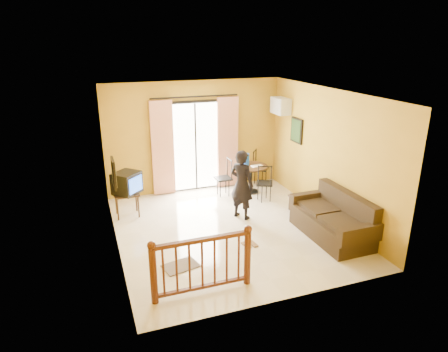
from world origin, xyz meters
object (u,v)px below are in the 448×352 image
object	(u,v)px
television	(127,183)
standing_person	(242,185)
coffee_table	(305,205)
sofa	(334,221)
dining_table	(251,171)

from	to	relation	value
television	standing_person	bearing A→B (deg)	-65.96
standing_person	coffee_table	bearing A→B (deg)	-139.90
sofa	standing_person	world-z (taller)	standing_person
television	dining_table	world-z (taller)	television
coffee_table	dining_table	bearing A→B (deg)	109.26
coffee_table	sofa	bearing A→B (deg)	-89.52
sofa	coffee_table	bearing A→B (deg)	89.79
dining_table	standing_person	xyz separation A→B (m)	(-0.79, -1.34, 0.21)
sofa	dining_table	bearing A→B (deg)	101.65
dining_table	sofa	distance (m)	2.85
dining_table	sofa	xyz separation A→B (m)	(0.61, -2.78, -0.22)
sofa	standing_person	xyz separation A→B (m)	(-1.40, 1.44, 0.43)
coffee_table	sofa	distance (m)	1.07
television	coffee_table	bearing A→B (deg)	-63.44
coffee_table	sofa	xyz separation A→B (m)	(0.01, -1.06, 0.10)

